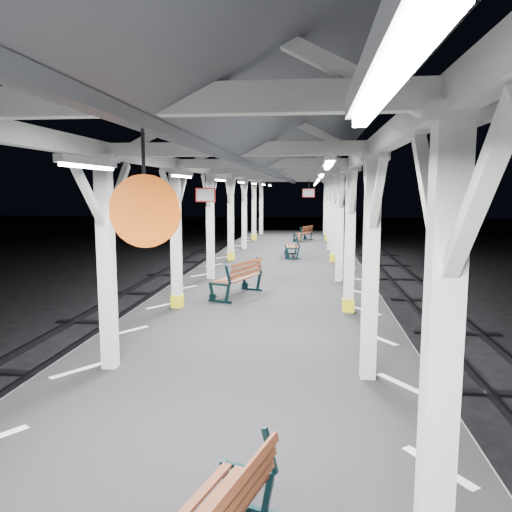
% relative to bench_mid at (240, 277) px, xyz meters
% --- Properties ---
extents(ground, '(120.00, 120.00, 0.00)m').
position_rel_bench_mid_xyz_m(ground, '(0.70, -3.46, -1.52)').
color(ground, black).
rests_on(ground, ground).
extents(platform, '(6.00, 50.00, 1.00)m').
position_rel_bench_mid_xyz_m(platform, '(0.70, -3.46, -1.02)').
color(platform, black).
rests_on(platform, ground).
extents(hazard_stripes_left, '(1.00, 48.00, 0.01)m').
position_rel_bench_mid_xyz_m(hazard_stripes_left, '(-1.75, -3.46, -0.51)').
color(hazard_stripes_left, silver).
rests_on(hazard_stripes_left, platform).
extents(hazard_stripes_right, '(1.00, 48.00, 0.01)m').
position_rel_bench_mid_xyz_m(hazard_stripes_right, '(3.15, -3.46, -0.51)').
color(hazard_stripes_right, silver).
rests_on(hazard_stripes_right, platform).
extents(track_left, '(2.20, 60.00, 0.16)m').
position_rel_bench_mid_xyz_m(track_left, '(-4.30, -3.46, -1.44)').
color(track_left, '#2D2D33').
rests_on(track_left, ground).
extents(canopy, '(5.40, 49.00, 4.65)m').
position_rel_bench_mid_xyz_m(canopy, '(0.70, -3.47, 3.04)').
color(canopy, silver).
rests_on(canopy, platform).
extents(bench_mid, '(1.23, 1.90, 0.97)m').
position_rel_bench_mid_xyz_m(bench_mid, '(0.00, 0.00, 0.00)').
color(bench_mid, black).
rests_on(bench_mid, platform).
extents(bench_far, '(0.76, 1.75, 0.93)m').
position_rel_bench_mid_xyz_m(bench_far, '(1.15, 8.00, -0.02)').
color(bench_far, black).
rests_on(bench_far, platform).
extents(bench_extra, '(1.09, 1.64, 0.84)m').
position_rel_bench_mid_xyz_m(bench_extra, '(1.49, 14.58, -0.07)').
color(bench_extra, black).
rests_on(bench_extra, platform).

